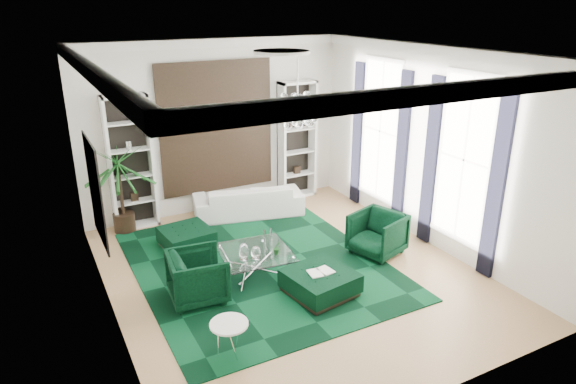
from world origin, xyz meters
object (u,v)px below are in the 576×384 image
sofa (248,200)px  armchair_left (198,276)px  palm (119,177)px  ottoman_side (187,239)px  side_table (230,340)px  ottoman_front (320,283)px  armchair_right (377,234)px  coffee_table (255,262)px

sofa → armchair_left: bearing=66.3°
sofa → palm: 2.80m
palm → ottoman_side: bearing=-56.6°
sofa → ottoman_side: sofa is taller
side_table → palm: bearing=95.3°
ottoman_side → palm: (-0.90, 1.37, 1.00)m
ottoman_front → armchair_right: bearing=23.6°
armchair_left → sofa: bearing=-30.9°
sofa → palm: palm is taller
coffee_table → ottoman_front: bearing=-60.6°
ottoman_side → armchair_left: bearing=-101.5°
coffee_table → ottoman_side: bearing=117.5°
sofa → armchair_left: size_ratio=2.68×
palm → coffee_table: bearing=-59.6°
armchair_left → armchair_right: 3.50m
armchair_left → ottoman_front: size_ratio=0.89×
armchair_left → coffee_table: bearing=-67.4°
armchair_right → ottoman_side: armchair_right is taller
armchair_left → side_table: (-0.08, -1.55, -0.16)m
armchair_right → side_table: size_ratio=1.72×
side_table → armchair_left: bearing=86.9°
sofa → armchair_right: bearing=128.8°
sofa → side_table: size_ratio=4.60×
armchair_left → palm: size_ratio=0.37×
sofa → armchair_right: (1.39, -2.88, 0.06)m
ottoman_side → ottoman_front: size_ratio=0.90×
side_table → palm: size_ratio=0.22×
armchair_right → palm: bearing=-147.1°
sofa → coffee_table: (-0.95, -2.48, -0.14)m
armchair_left → ottoman_front: armchair_left is taller
armchair_right → palm: (-4.03, 3.27, 0.79)m
side_table → palm: (-0.44, 4.78, 0.95)m
sofa → side_table: bearing=76.5°
ottoman_side → palm: bearing=123.4°
ottoman_front → side_table: (-1.88, -0.76, 0.05)m
ottoman_side → coffee_table: bearing=-62.5°
coffee_table → ottoman_side: coffee_table is taller
armchair_left → coffee_table: size_ratio=0.75×
armchair_left → ottoman_side: armchair_left is taller
coffee_table → palm: palm is taller
sofa → coffee_table: 2.66m
armchair_left → ottoman_side: bearing=-5.6°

